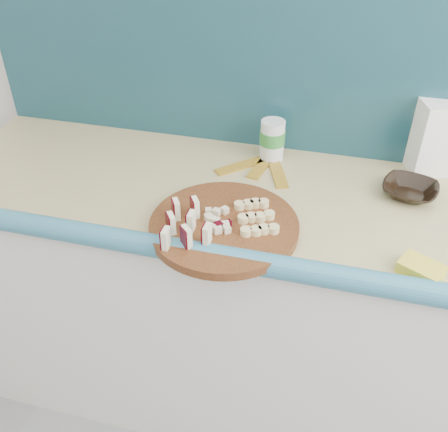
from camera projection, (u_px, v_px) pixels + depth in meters
name	position (u px, v px, depth m)	size (l,w,h in m)	color
kitchen_counter	(293.00, 311.00, 1.67)	(2.20, 0.63, 0.91)	white
backsplash	(327.00, 76.00, 1.48)	(2.20, 0.02, 0.50)	teal
cutting_board	(224.00, 226.00, 1.28)	(0.39, 0.39, 0.02)	#431E0E
apple_wedges	(184.00, 224.00, 1.23)	(0.13, 0.18, 0.05)	#FFF7CB
apple_chunks	(214.00, 220.00, 1.27)	(0.06, 0.07, 0.02)	#F9EAC7
banana_slices	(256.00, 217.00, 1.28)	(0.14, 0.16, 0.02)	beige
brown_bowl	(410.00, 190.00, 1.40)	(0.15, 0.15, 0.04)	black
flour_bag	(437.00, 138.00, 1.46)	(0.13, 0.09, 0.22)	white
canister	(272.00, 139.00, 1.55)	(0.08, 0.08, 0.13)	white
sponge	(421.00, 269.00, 1.15)	(0.10, 0.07, 0.03)	yellow
banana_peel	(260.00, 168.00, 1.53)	(0.24, 0.21, 0.01)	gold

